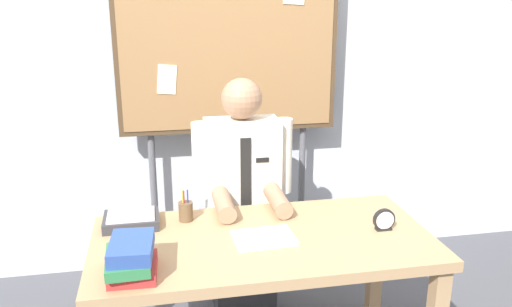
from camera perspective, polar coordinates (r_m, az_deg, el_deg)
The scene contains 9 objects.
back_wall at distance 3.45m, azimuth -3.46°, elevation 9.38°, with size 6.40×0.08×2.70m, color silver.
desk at distance 2.48m, azimuth 0.76°, elevation -10.95°, with size 1.55×0.77×0.73m.
person at distance 2.98m, azimuth -1.43°, elevation -5.99°, with size 0.55×0.56×1.38m.
bulletin_board at distance 3.23m, azimuth -3.03°, elevation 12.50°, with size 1.35×0.09×2.19m.
book_stack at distance 2.17m, azimuth -13.39°, elevation -10.97°, with size 0.20×0.27×0.15m.
open_notebook at distance 2.42m, azimuth 0.98°, elevation -9.11°, with size 0.28×0.21×0.01m, color silver.
desk_clock at distance 2.56m, azimuth 13.69°, elevation -7.07°, with size 0.11×0.04×0.11m.
pen_holder at distance 2.61m, azimuth -7.61°, elevation -6.20°, with size 0.07×0.07×0.16m.
paper_tray at distance 2.61m, azimuth -13.35°, elevation -7.02°, with size 0.26×0.20×0.06m.
Camera 1 is at (-0.45, -2.15, 1.81)m, focal length 36.96 mm.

